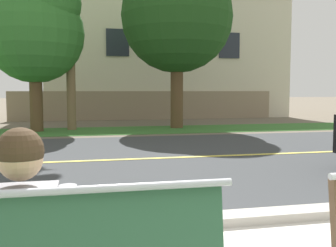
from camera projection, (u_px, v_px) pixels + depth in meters
The scene contains 10 objects.
ground_plane at pixel (123, 149), 9.58m from camera, with size 140.00×140.00×0.00m, color #665B4C.
curb_edge at pixel (178, 223), 4.07m from camera, with size 44.00×0.30×0.11m, color #ADA89E.
street_asphalt at pixel (130, 159), 8.12m from camera, with size 52.00×8.00×0.01m, color #383A3D.
road_centre_line at pixel (130, 159), 8.11m from camera, with size 48.00×0.14×0.01m, color #E0CC4C.
far_verge_grass at pixel (110, 131), 13.89m from camera, with size 48.00×2.80×0.02m, color #38702D.
seated_person_grey at pixel (26, 239), 1.99m from camera, with size 0.52×0.68×1.25m.
shade_tree_left at pixel (37, 26), 13.33m from camera, with size 3.37×3.37×5.57m.
shade_tree_centre at pixel (181, 8), 14.56m from camera, with size 4.18×4.18×6.90m.
garden_wall at pixel (147, 105), 19.42m from camera, with size 13.00×0.36×1.40m, color gray.
house_across_street at pixel (162, 50), 22.59m from camera, with size 13.68×6.91×7.38m.
Camera 1 is at (-0.95, -1.51, 1.42)m, focal length 41.96 mm.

